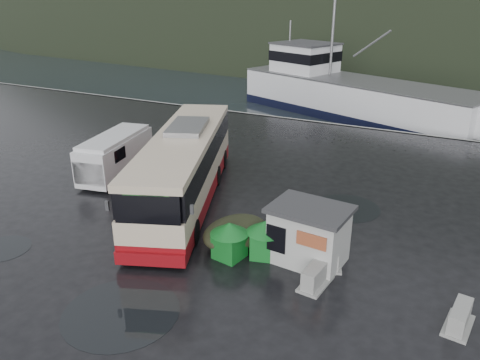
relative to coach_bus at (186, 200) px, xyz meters
The scene contains 14 objects.
ground 2.01m from the coach_bus, 79.63° to the right, with size 160.00×160.00×0.00m, color black.
harbor_water 108.02m from the coach_bus, 89.81° to the left, with size 300.00×180.00×0.02m, color black.
quay_edge 18.03m from the coach_bus, 88.85° to the left, with size 160.00×0.60×1.50m, color #999993.
coach_bus is the anchor object (origin of this frame).
white_van 5.72m from the coach_bus, 167.84° to the left, with size 2.03×5.90×2.46m, color white, non-canonical shape.
waste_bin_left 6.77m from the coach_bus, 28.54° to the right, with size 1.15×1.15×1.61m, color #147425, non-canonical shape.
waste_bin_right 6.15m from the coach_bus, 40.42° to the right, with size 1.13×1.13×1.58m, color #147425, non-canonical shape.
dome_tent 5.35m from the coach_bus, 33.99° to the right, with size 2.21×3.09×1.21m, color #2E321E, non-canonical shape.
ticket_kiosk 8.12m from the coach_bus, 20.12° to the right, with size 3.06×2.31×2.39m, color beige, non-canonical shape.
jersey_barrier_a 8.94m from the coach_bus, 17.00° to the right, with size 0.80×1.59×0.80m, color #999993, non-canonical shape.
jersey_barrier_b 9.48m from the coach_bus, 26.77° to the right, with size 0.84×1.69×0.84m, color #999993, non-canonical shape.
jersey_barrier_c 14.08m from the coach_bus, 18.44° to the right, with size 0.79×1.57×0.79m, color #999993, non-canonical shape.
fishing_trawler 27.02m from the coach_bus, 85.04° to the left, with size 29.04×6.34×11.62m, color white, non-canonical shape.
puddles 5.80m from the coach_bus, 52.56° to the right, with size 14.84×15.30×0.01m.
Camera 1 is at (12.17, -16.68, 10.22)m, focal length 35.00 mm.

